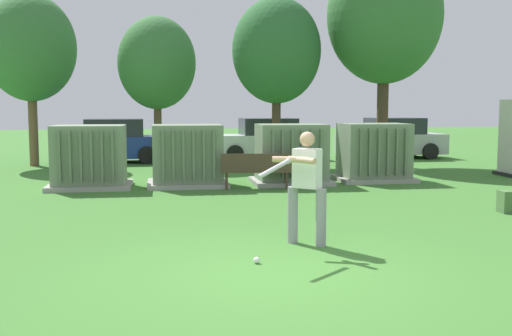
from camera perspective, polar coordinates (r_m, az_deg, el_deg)
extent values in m
plane|color=#3D752D|center=(7.91, 1.49, -9.86)|extent=(96.00, 96.00, 0.00)
cube|color=#9E9B93|center=(16.53, -15.06, -1.57)|extent=(2.10, 1.70, 0.12)
cube|color=gray|center=(16.44, -15.13, 1.23)|extent=(1.80, 1.40, 1.50)
cube|color=#63755B|center=(15.78, -17.74, 0.97)|extent=(0.06, 0.12, 1.27)
cube|color=#63755B|center=(15.74, -16.82, 0.98)|extent=(0.06, 0.12, 1.27)
cube|color=#63755B|center=(15.71, -15.90, 1.00)|extent=(0.06, 0.12, 1.27)
cube|color=#63755B|center=(15.68, -14.98, 1.02)|extent=(0.06, 0.12, 1.27)
cube|color=#63755B|center=(15.65, -14.05, 1.03)|extent=(0.06, 0.12, 1.27)
cube|color=#63755B|center=(15.63, -13.12, 1.05)|extent=(0.06, 0.12, 1.27)
cube|color=#9E9B93|center=(16.46, -6.35, -1.43)|extent=(2.10, 1.70, 0.12)
cube|color=gray|center=(16.38, -6.38, 1.38)|extent=(1.80, 1.40, 1.50)
cube|color=#63755B|center=(15.61, -8.61, 1.13)|extent=(0.06, 0.12, 1.27)
cube|color=#63755B|center=(15.61, -7.67, 1.14)|extent=(0.06, 0.12, 1.27)
cube|color=#63755B|center=(15.62, -6.73, 1.16)|extent=(0.06, 0.12, 1.27)
cube|color=#63755B|center=(15.63, -5.80, 1.17)|extent=(0.06, 0.12, 1.27)
cube|color=#63755B|center=(15.64, -4.87, 1.18)|extent=(0.06, 0.12, 1.27)
cube|color=#63755B|center=(15.66, -3.94, 1.20)|extent=(0.06, 0.12, 1.27)
cube|color=#9E9B93|center=(16.83, 3.24, -1.25)|extent=(2.10, 1.70, 0.12)
cube|color=gray|center=(16.75, 3.26, 1.50)|extent=(1.80, 1.40, 1.50)
cube|color=#63755B|center=(15.88, 1.57, 1.27)|extent=(0.06, 0.12, 1.27)
cube|color=#63755B|center=(15.93, 2.48, 1.28)|extent=(0.06, 0.12, 1.27)
cube|color=#63755B|center=(15.98, 3.37, 1.29)|extent=(0.06, 0.12, 1.27)
cube|color=#63755B|center=(16.03, 4.27, 1.30)|extent=(0.06, 0.12, 1.27)
cube|color=#63755B|center=(16.09, 5.15, 1.31)|extent=(0.06, 0.12, 1.27)
cube|color=#63755B|center=(16.16, 6.03, 1.32)|extent=(0.06, 0.12, 1.27)
cube|color=#9E9B93|center=(17.75, 10.78, -0.97)|extent=(2.10, 1.70, 0.12)
cube|color=gray|center=(17.67, 10.83, 1.64)|extent=(1.80, 1.40, 1.50)
cube|color=#63755B|center=(16.75, 9.65, 1.43)|extent=(0.06, 0.12, 1.27)
cube|color=#63755B|center=(16.83, 10.47, 1.44)|extent=(0.06, 0.12, 1.27)
cube|color=#63755B|center=(16.92, 11.29, 1.44)|extent=(0.06, 0.12, 1.27)
cube|color=#63755B|center=(17.00, 12.09, 1.45)|extent=(0.06, 0.12, 1.27)
cube|color=#63755B|center=(17.10, 12.89, 1.46)|extent=(0.06, 0.12, 1.27)
cube|color=#63755B|center=(17.19, 13.68, 1.46)|extent=(0.06, 0.12, 1.27)
cube|color=#4C3828|center=(15.76, 0.04, -0.29)|extent=(1.84, 0.63, 0.05)
cube|color=#4C3828|center=(15.56, 0.05, 0.53)|extent=(1.79, 0.27, 0.44)
cylinder|color=#4C3828|center=(15.93, -2.72, -1.09)|extent=(0.06, 0.06, 0.42)
cylinder|color=#4C3828|center=(15.96, 2.77, -1.08)|extent=(0.06, 0.06, 0.42)
cylinder|color=#4C3828|center=(15.65, -2.75, -1.22)|extent=(0.06, 0.06, 0.42)
cylinder|color=#4C3828|center=(15.69, 2.85, -1.20)|extent=(0.06, 0.06, 0.42)
cylinder|color=gray|center=(9.41, 6.03, -4.59)|extent=(0.16, 0.16, 0.88)
cylinder|color=gray|center=(9.61, 3.42, -4.35)|extent=(0.16, 0.16, 0.88)
cube|color=white|center=(9.40, 4.75, -0.03)|extent=(0.46, 0.44, 0.60)
sphere|color=tan|center=(9.37, 4.77, 2.68)|extent=(0.23, 0.23, 0.23)
cylinder|color=tan|center=(9.01, 4.24, 0.74)|extent=(0.36, 0.51, 0.09)
cylinder|color=tan|center=(9.09, 3.22, 0.79)|extent=(0.54, 0.27, 0.09)
cylinder|color=#B2B2B7|center=(8.46, 1.65, -0.08)|extent=(0.59, 0.70, 0.21)
sphere|color=#B2B2B7|center=(8.83, 2.98, 0.64)|extent=(0.08, 0.08, 0.08)
sphere|color=white|center=(8.44, 0.06, -8.53)|extent=(0.09, 0.09, 0.09)
cube|color=#4C723F|center=(13.23, 22.05, -2.92)|extent=(0.21, 0.33, 0.44)
cube|color=#3D5B33|center=(13.31, 22.52, -3.18)|extent=(0.07, 0.23, 0.22)
cylinder|color=brown|center=(23.00, -19.91, 3.34)|extent=(0.31, 0.31, 2.54)
ellipsoid|color=#387038|center=(23.06, -20.16, 10.42)|extent=(3.12, 3.12, 3.71)
cylinder|color=brown|center=(22.31, -9.05, 3.16)|extent=(0.27, 0.27, 2.23)
ellipsoid|color=#387038|center=(22.34, -9.16, 9.58)|extent=(2.75, 2.75, 3.26)
cylinder|color=#4C3828|center=(21.23, 1.89, 3.40)|extent=(0.30, 0.30, 2.45)
ellipsoid|color=#2D6633|center=(21.29, 1.91, 10.81)|extent=(3.02, 3.02, 3.58)
cylinder|color=#4C3828|center=(22.08, 11.61, 4.36)|extent=(0.40, 0.40, 3.21)
ellipsoid|color=#387038|center=(22.28, 11.80, 13.67)|extent=(3.96, 3.96, 4.70)
cube|color=navy|center=(23.58, -13.30, 1.92)|extent=(4.26, 1.86, 0.80)
cube|color=#262B33|center=(23.54, -12.97, 3.67)|extent=(2.16, 1.64, 0.64)
cylinder|color=black|center=(22.85, -16.63, 1.05)|extent=(0.65, 0.24, 0.64)
cylinder|color=black|center=(24.53, -16.24, 1.38)|extent=(0.65, 0.24, 0.64)
cylinder|color=black|center=(22.73, -10.09, 1.18)|extent=(0.65, 0.24, 0.64)
cylinder|color=black|center=(24.43, -10.15, 1.50)|extent=(0.65, 0.24, 0.64)
cube|color=silver|center=(24.14, 0.78, 2.16)|extent=(4.27, 1.87, 0.80)
cube|color=#262B33|center=(24.13, 1.13, 3.87)|extent=(2.16, 1.65, 0.64)
cylinder|color=black|center=(23.09, -1.95, 1.34)|extent=(0.65, 0.25, 0.64)
cylinder|color=black|center=(24.76, -2.58, 1.65)|extent=(0.65, 0.25, 0.64)
cylinder|color=black|center=(23.64, 4.29, 1.44)|extent=(0.65, 0.25, 0.64)
cylinder|color=black|center=(25.28, 3.27, 1.73)|extent=(0.65, 0.25, 0.64)
cube|color=#B2B2B7|center=(25.41, 12.35, 2.21)|extent=(4.22, 1.76, 0.80)
cube|color=#262B33|center=(25.43, 12.70, 3.83)|extent=(2.12, 1.59, 0.64)
cylinder|color=black|center=(24.18, 10.22, 1.46)|extent=(0.64, 0.23, 0.64)
cylinder|color=black|center=(25.78, 8.95, 1.75)|extent=(0.64, 0.23, 0.64)
cylinder|color=black|center=(25.17, 15.81, 1.50)|extent=(0.64, 0.23, 0.64)
cylinder|color=black|center=(26.71, 14.26, 1.78)|extent=(0.64, 0.23, 0.64)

